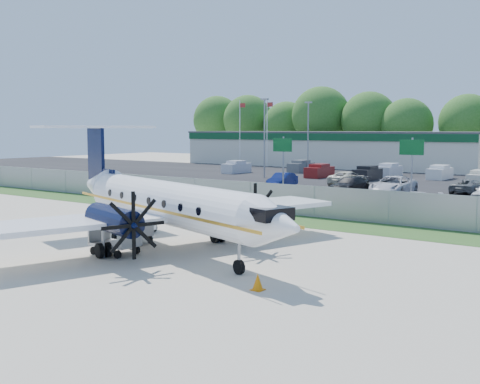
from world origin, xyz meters
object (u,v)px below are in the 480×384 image
Objects in this scene: baggage_cart_near at (132,232)px; baggage_cart_far at (115,243)px; pushback_tug at (134,222)px; aircraft at (165,202)px.

baggage_cart_near is 2.91m from baggage_cart_far.
pushback_tug reaches higher than baggage_cart_far.
aircraft is 3.18m from baggage_cart_near.
aircraft reaches higher than baggage_cart_near.
baggage_cart_far is at bearing -58.38° from baggage_cart_near.
baggage_cart_far is at bearing -118.57° from aircraft.
baggage_cart_near is (1.96, -2.04, -0.04)m from pushback_tug.
pushback_tug is 2.83m from baggage_cart_near.
baggage_cart_near is (-2.66, 0.39, -1.70)m from aircraft.
pushback_tug is (-4.62, 2.43, -1.66)m from aircraft.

